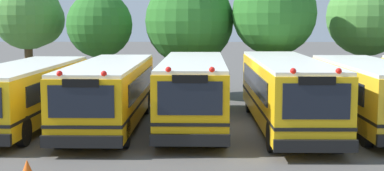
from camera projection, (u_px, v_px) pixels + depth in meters
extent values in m
plane|color=#514F4C|center=(239.00, 127.00, 21.34)|extent=(160.00, 160.00, 0.00)
cube|color=yellow|center=(26.00, 92.00, 21.44)|extent=(2.72, 9.89, 1.91)
cube|color=white|center=(25.00, 66.00, 21.32)|extent=(2.66, 9.69, 0.12)
cube|color=black|center=(60.00, 84.00, 21.64)|extent=(0.23, 7.66, 0.69)
cube|color=black|center=(26.00, 102.00, 21.49)|extent=(2.75, 9.99, 0.10)
cylinder|color=black|center=(23.00, 131.00, 18.00)|extent=(0.31, 1.01, 1.00)
cylinder|color=black|center=(75.00, 101.00, 24.58)|extent=(0.31, 1.01, 1.00)
cylinder|color=black|center=(27.00, 101.00, 24.68)|extent=(0.31, 1.01, 1.00)
cube|color=#EAA80C|center=(110.00, 92.00, 21.13)|extent=(2.39, 9.75, 2.02)
cube|color=white|center=(109.00, 64.00, 21.01)|extent=(2.34, 9.55, 0.12)
cube|color=black|center=(82.00, 142.00, 16.33)|extent=(2.44, 0.16, 0.36)
cube|color=black|center=(81.00, 102.00, 16.23)|extent=(1.96, 0.06, 0.97)
cube|color=black|center=(142.00, 83.00, 21.37)|extent=(0.04, 7.60, 0.73)
cube|color=black|center=(80.00, 83.00, 21.42)|extent=(0.04, 7.60, 0.73)
cube|color=black|center=(110.00, 102.00, 21.18)|extent=(2.42, 9.85, 0.10)
sphere|color=red|center=(104.00, 74.00, 16.29)|extent=(0.18, 0.18, 0.18)
sphere|color=red|center=(60.00, 74.00, 16.32)|extent=(0.18, 0.18, 0.18)
cube|color=black|center=(81.00, 83.00, 16.16)|extent=(1.08, 0.08, 0.24)
cylinder|color=black|center=(124.00, 133.00, 17.76)|extent=(0.28, 1.00, 1.00)
cylinder|color=black|center=(59.00, 132.00, 17.81)|extent=(0.28, 1.00, 1.00)
cylinder|color=black|center=(146.00, 102.00, 24.26)|extent=(0.28, 1.00, 1.00)
cylinder|color=black|center=(98.00, 102.00, 24.31)|extent=(0.28, 1.00, 1.00)
cube|color=#EAA80C|center=(193.00, 90.00, 21.42)|extent=(2.37, 9.90, 2.12)
cube|color=white|center=(193.00, 61.00, 21.28)|extent=(2.33, 9.70, 0.12)
cube|color=black|center=(190.00, 140.00, 16.54)|extent=(2.42, 0.16, 0.36)
cube|color=black|center=(190.00, 98.00, 16.44)|extent=(1.94, 0.06, 1.02)
cube|color=black|center=(224.00, 80.00, 21.65)|extent=(0.04, 7.72, 0.76)
cube|color=black|center=(163.00, 80.00, 21.70)|extent=(0.04, 7.72, 0.76)
cube|color=black|center=(193.00, 101.00, 21.47)|extent=(2.40, 10.00, 0.10)
sphere|color=red|center=(212.00, 70.00, 16.49)|extent=(0.18, 0.18, 0.18)
sphere|color=red|center=(168.00, 70.00, 16.52)|extent=(0.18, 0.18, 0.18)
cube|color=black|center=(190.00, 79.00, 16.36)|extent=(1.07, 0.08, 0.24)
cylinder|color=black|center=(223.00, 131.00, 17.98)|extent=(0.28, 1.00, 1.00)
cylinder|color=black|center=(159.00, 131.00, 18.03)|extent=(0.28, 1.00, 1.00)
cylinder|color=black|center=(218.00, 101.00, 24.63)|extent=(0.28, 1.00, 1.00)
cylinder|color=black|center=(171.00, 101.00, 24.67)|extent=(0.28, 1.00, 1.00)
cube|color=yellow|center=(286.00, 91.00, 20.99)|extent=(2.51, 10.61, 2.15)
cube|color=white|center=(287.00, 61.00, 20.85)|extent=(2.46, 10.40, 0.12)
cube|color=black|center=(316.00, 146.00, 15.78)|extent=(2.40, 0.20, 0.36)
cube|color=black|center=(316.00, 101.00, 15.67)|extent=(1.93, 0.09, 1.03)
cube|color=black|center=(316.00, 81.00, 21.24)|extent=(0.16, 8.25, 0.77)
cube|color=black|center=(254.00, 81.00, 21.26)|extent=(0.16, 8.25, 0.77)
cube|color=black|center=(286.00, 102.00, 21.04)|extent=(2.54, 10.71, 0.10)
sphere|color=red|center=(339.00, 71.00, 15.74)|extent=(0.18, 0.18, 0.18)
sphere|color=red|center=(293.00, 71.00, 15.75)|extent=(0.18, 0.18, 0.18)
cube|color=black|center=(317.00, 81.00, 15.59)|extent=(1.06, 0.10, 0.24)
cylinder|color=black|center=(339.00, 136.00, 17.23)|extent=(0.29, 1.00, 1.00)
cylinder|color=black|center=(272.00, 136.00, 17.25)|extent=(0.29, 1.00, 1.00)
cylinder|color=black|center=(296.00, 101.00, 24.55)|extent=(0.29, 1.00, 1.00)
cylinder|color=black|center=(250.00, 101.00, 24.57)|extent=(0.29, 1.00, 1.00)
cube|color=yellow|center=(370.00, 92.00, 21.11)|extent=(2.67, 9.47, 2.01)
cube|color=white|center=(371.00, 65.00, 20.98)|extent=(2.61, 9.28, 0.12)
cube|color=black|center=(335.00, 83.00, 21.38)|extent=(0.17, 7.35, 0.72)
cube|color=black|center=(369.00, 103.00, 21.16)|extent=(2.69, 9.57, 0.10)
cylinder|color=black|center=(367.00, 132.00, 17.93)|extent=(0.30, 1.00, 1.00)
cylinder|color=black|center=(373.00, 103.00, 24.10)|extent=(0.30, 1.00, 1.00)
cylinder|color=black|center=(323.00, 103.00, 24.11)|extent=(0.30, 1.00, 1.00)
cylinder|color=#4C3823|center=(29.00, 67.00, 30.97)|extent=(0.46, 0.46, 2.91)
sphere|color=#478438|center=(27.00, 15.00, 30.62)|extent=(3.81, 3.81, 3.81)
sphere|color=#478438|center=(38.00, 20.00, 30.83)|extent=(2.94, 2.94, 2.94)
cylinder|color=#4C3823|center=(101.00, 73.00, 29.90)|extent=(0.36, 0.36, 2.51)
sphere|color=#286623|center=(100.00, 25.00, 29.60)|extent=(3.53, 3.53, 3.53)
sphere|color=#286623|center=(101.00, 26.00, 29.95)|extent=(2.74, 2.74, 2.74)
cylinder|color=#4C3823|center=(189.00, 76.00, 29.43)|extent=(0.41, 0.41, 2.28)
sphere|color=#286623|center=(189.00, 21.00, 29.09)|extent=(4.66, 4.66, 4.66)
sphere|color=#286623|center=(197.00, 21.00, 29.04)|extent=(2.92, 2.92, 2.92)
cylinder|color=#4C3823|center=(273.00, 73.00, 28.20)|extent=(0.34, 0.34, 2.83)
sphere|color=#286623|center=(274.00, 13.00, 27.85)|extent=(4.26, 4.26, 4.26)
sphere|color=#286623|center=(286.00, 17.00, 27.82)|extent=(2.67, 2.67, 2.67)
cylinder|color=#4C3823|center=(364.00, 71.00, 29.98)|extent=(0.38, 0.38, 2.67)
sphere|color=#478438|center=(367.00, 16.00, 29.63)|extent=(4.26, 4.26, 4.26)
sphere|color=#478438|center=(371.00, 9.00, 29.35)|extent=(3.13, 3.13, 3.13)
cone|color=#EA5914|center=(27.00, 169.00, 14.38)|extent=(0.39, 0.39, 0.51)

